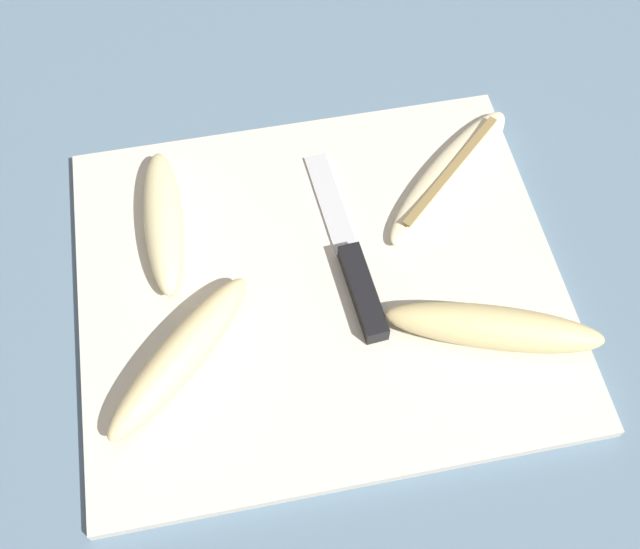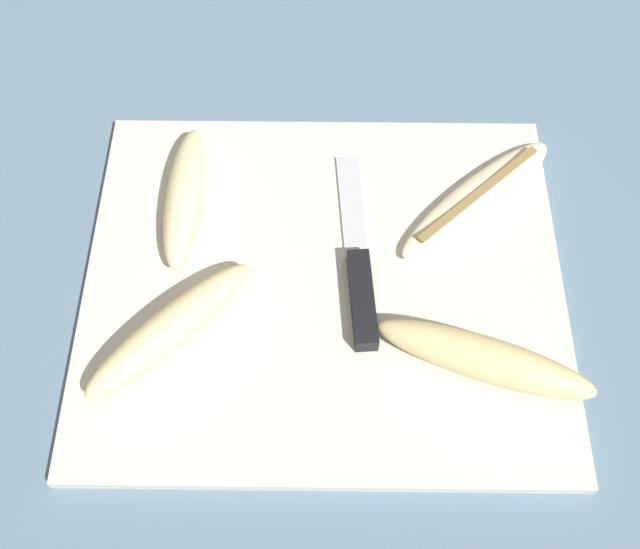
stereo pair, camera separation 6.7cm
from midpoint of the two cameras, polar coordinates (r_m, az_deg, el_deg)
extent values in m
plane|color=slate|center=(0.69, 2.77, -1.15)|extent=(4.00, 4.00, 0.00)
cube|color=beige|center=(0.68, 2.79, -0.91)|extent=(0.43, 0.37, 0.01)
cube|color=black|center=(0.66, 5.82, -2.15)|extent=(0.03, 0.09, 0.02)
cube|color=#B7BABF|center=(0.72, 4.81, 5.00)|extent=(0.03, 0.12, 0.00)
ellipsoid|color=beige|center=(0.71, -7.92, 5.70)|extent=(0.04, 0.16, 0.03)
ellipsoid|color=#DBC684|center=(0.65, 15.06, -6.49)|extent=(0.19, 0.10, 0.04)
ellipsoid|color=beige|center=(0.64, -8.75, -4.36)|extent=(0.15, 0.15, 0.04)
ellipsoid|color=beige|center=(0.74, 14.20, 5.42)|extent=(0.18, 0.17, 0.02)
cube|color=olive|center=(0.73, 14.35, 5.83)|extent=(0.12, 0.11, 0.00)
camera|label=1|loc=(0.03, -87.13, 5.05)|focal=42.00mm
camera|label=2|loc=(0.03, 92.87, -5.05)|focal=42.00mm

